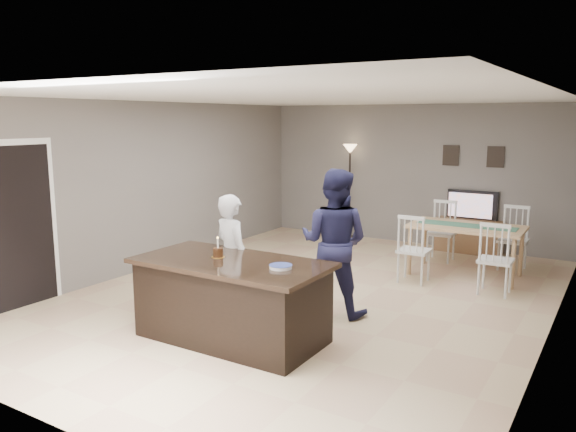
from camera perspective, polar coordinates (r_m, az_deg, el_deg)
The scene contains 14 objects.
floor at distance 7.88m, azimuth 2.35°, elevation -8.10°, with size 8.00×8.00×0.00m, color tan.
room_shell at distance 7.53m, azimuth 2.44°, elevation 4.13°, with size 8.00×8.00×8.00m.
kitchen_island at distance 6.30m, azimuth -5.71°, elevation -8.46°, with size 2.15×1.10×0.90m.
tv_console at distance 10.81m, azimuth 17.85°, elevation -1.95°, with size 1.20×0.40×0.60m, color brown.
television at distance 10.79m, azimuth 18.10°, elevation 1.04°, with size 0.91×0.12×0.53m, color black.
tv_screen_glow at distance 10.71m, azimuth 18.00°, elevation 1.03°, with size 0.78×0.78×0.00m, color orange.
picture_frames at distance 10.83m, azimuth 18.26°, elevation 5.80°, with size 1.10×0.02×0.38m.
doorway at distance 7.96m, azimuth -25.53°, elevation 0.44°, with size 0.00×2.10×2.65m.
woman at distance 6.87m, azimuth -5.73°, elevation -4.16°, with size 0.56×0.37×1.54m, color silver.
man at distance 6.99m, azimuth 4.72°, elevation -2.67°, with size 0.89×0.69×1.83m, color #191A39.
birthday_cake at distance 6.33m, azimuth -7.12°, elevation -3.69°, with size 0.15×0.15×0.23m.
plate_stack at distance 5.83m, azimuth -0.75°, elevation -5.17°, with size 0.24×0.24×0.04m.
dining_table at distance 9.13m, azimuth 17.64°, elevation -1.77°, with size 1.72×1.94×1.03m.
floor_lamp at distance 11.47m, azimuth 6.30°, elevation 5.11°, with size 0.29×0.29×1.92m.
Camera 1 is at (3.64, -6.55, 2.44)m, focal length 35.00 mm.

